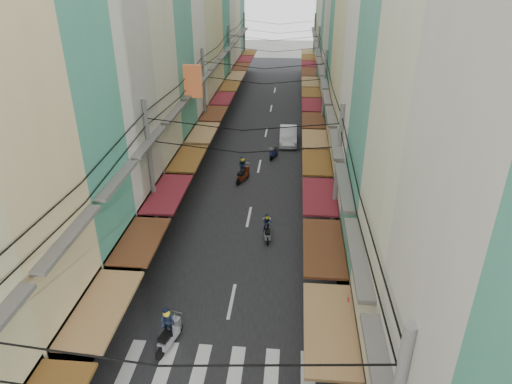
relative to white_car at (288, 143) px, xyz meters
The scene contains 15 objects.
ground 19.56m from the white_car, 96.18° to the right, with size 160.00×160.00×0.00m, color slate.
road 2.18m from the white_car, 165.28° to the left, with size 10.00×80.00×0.02m, color black.
sidewalk_left 8.62m from the white_car, behind, with size 3.00×80.00×0.06m, color gray.
sidewalk_right 4.43m from the white_car, ahead, with size 3.00×80.00×0.06m, color gray.
crosswalk 25.53m from the white_car, 94.73° to the right, with size 7.55×2.40×0.01m.
building_row_left 14.30m from the white_car, 163.95° to the right, with size 7.80×67.67×23.70m.
building_row_right 11.46m from the white_car, 27.32° to the right, with size 7.80×68.98×22.59m.
utility_poles 8.22m from the white_car, 115.41° to the right, with size 10.20×66.13×8.20m.
white_car is the anchor object (origin of this frame).
bicycle 20.18m from the white_car, 78.36° to the right, with size 0.62×1.65×1.14m, color black.
moving_scooters 15.29m from the white_car, 100.59° to the right, with size 3.98×22.66×1.95m.
parked_scooters 23.78m from the white_car, 85.54° to the right, with size 12.83×15.63×1.01m.
pedestrians 20.05m from the white_car, 108.46° to the right, with size 13.15×16.48×2.25m.
market_umbrella 26.91m from the white_car, 79.09° to the right, with size 2.16×2.16×2.28m.
traffic_sign 24.82m from the white_car, 83.66° to the right, with size 0.10×0.68×3.11m.
Camera 1 is at (2.61, -18.62, 14.16)m, focal length 32.00 mm.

